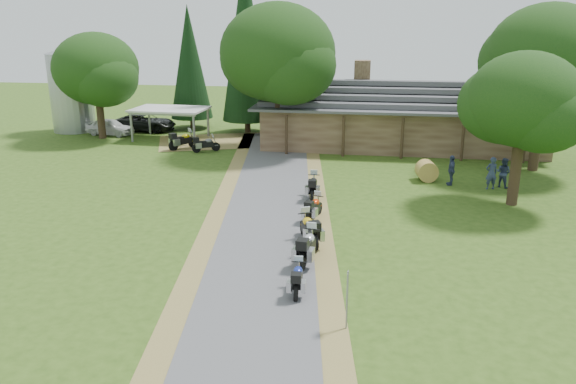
% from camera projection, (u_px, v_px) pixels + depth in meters
% --- Properties ---
extents(ground, '(120.00, 120.00, 0.00)m').
position_uv_depth(ground, '(258.00, 274.00, 21.10)').
color(ground, '#2F4D15').
rests_on(ground, ground).
extents(driveway, '(51.95, 51.95, 0.00)m').
position_uv_depth(driveway, '(265.00, 235.00, 24.95)').
color(driveway, '#4C4C4E').
rests_on(driveway, ground).
extents(lodge, '(21.40, 9.40, 4.90)m').
position_uv_depth(lodge, '(401.00, 113.00, 42.16)').
color(lodge, brown).
rests_on(lodge, ground).
extents(silo, '(3.70, 3.70, 7.00)m').
position_uv_depth(silo, '(71.00, 90.00, 47.17)').
color(silo, gray).
rests_on(silo, ground).
extents(carport, '(5.86, 4.05, 2.47)m').
position_uv_depth(carport, '(171.00, 124.00, 44.56)').
color(carport, silver).
rests_on(carport, ground).
extents(car_white_sedan, '(2.96, 5.43, 1.72)m').
position_uv_depth(car_white_sedan, '(110.00, 125.00, 46.20)').
color(car_white_sedan, silver).
rests_on(car_white_sedan, ground).
extents(car_dark_suv, '(2.50, 5.72, 2.18)m').
position_uv_depth(car_dark_suv, '(145.00, 118.00, 47.84)').
color(car_dark_suv, black).
rests_on(car_dark_suv, ground).
extents(motorcycle_row_a, '(0.64, 1.70, 1.14)m').
position_uv_depth(motorcycle_row_a, '(298.00, 277.00, 19.57)').
color(motorcycle_row_a, navy).
rests_on(motorcycle_row_a, ground).
extents(motorcycle_row_b, '(0.94, 2.16, 1.43)m').
position_uv_depth(motorcycle_row_b, '(308.00, 245.00, 21.96)').
color(motorcycle_row_b, '#AFB0B8').
rests_on(motorcycle_row_b, ground).
extents(motorcycle_row_c, '(1.44, 2.18, 1.43)m').
position_uv_depth(motorcycle_row_c, '(309.00, 228.00, 23.81)').
color(motorcycle_row_c, yellow).
rests_on(motorcycle_row_c, ground).
extents(motorcycle_row_d, '(0.99, 1.90, 1.24)m').
position_uv_depth(motorcycle_row_d, '(314.00, 207.00, 26.73)').
color(motorcycle_row_d, red).
rests_on(motorcycle_row_d, ground).
extents(motorcycle_row_e, '(0.75, 2.03, 1.37)m').
position_uv_depth(motorcycle_row_e, '(313.00, 185.00, 29.96)').
color(motorcycle_row_e, black).
rests_on(motorcycle_row_e, ground).
extents(motorcycle_carport_a, '(1.89, 2.08, 1.45)m').
position_uv_depth(motorcycle_carport_a, '(183.00, 139.00, 41.22)').
color(motorcycle_carport_a, gold).
rests_on(motorcycle_carport_a, ground).
extents(motorcycle_carport_b, '(1.86, 1.46, 1.25)m').
position_uv_depth(motorcycle_carport_b, '(206.00, 143.00, 40.39)').
color(motorcycle_carport_b, slate).
rests_on(motorcycle_carport_b, ground).
extents(person_a, '(0.72, 0.60, 2.18)m').
position_uv_depth(person_a, '(492.00, 170.00, 31.35)').
color(person_a, navy).
rests_on(person_a, ground).
extents(person_b, '(0.70, 0.67, 2.01)m').
position_uv_depth(person_b, '(504.00, 170.00, 31.76)').
color(person_b, navy).
rests_on(person_b, ground).
extents(person_c, '(0.43, 0.59, 2.05)m').
position_uv_depth(person_c, '(451.00, 168.00, 32.19)').
color(person_c, navy).
rests_on(person_c, ground).
extents(hay_bale, '(1.35, 1.26, 1.20)m').
position_uv_depth(hay_bale, '(427.00, 171.00, 33.17)').
color(hay_bale, '#A6873C').
rests_on(hay_bale, ground).
extents(sign_post, '(0.35, 0.06, 1.94)m').
position_uv_depth(sign_post, '(347.00, 301.00, 17.09)').
color(sign_post, gray).
rests_on(sign_post, ground).
extents(oak_lodge_left, '(8.05, 8.05, 11.23)m').
position_uv_depth(oak_lodge_left, '(278.00, 72.00, 39.32)').
color(oak_lodge_left, black).
rests_on(oak_lodge_left, ground).
extents(oak_lodge_right, '(7.19, 7.19, 11.51)m').
position_uv_depth(oak_lodge_right, '(545.00, 78.00, 33.97)').
color(oak_lodge_right, black).
rests_on(oak_lodge_right, ground).
extents(oak_driveway, '(5.55, 5.55, 8.73)m').
position_uv_depth(oak_driveway, '(522.00, 121.00, 27.77)').
color(oak_driveway, black).
rests_on(oak_driveway, ground).
extents(oak_silo, '(6.59, 6.59, 8.86)m').
position_uv_depth(oak_silo, '(97.00, 83.00, 43.93)').
color(oak_silo, black).
rests_on(oak_silo, ground).
extents(cedar_near, '(4.13, 4.13, 14.34)m').
position_uv_depth(cedar_near, '(246.00, 45.00, 45.46)').
color(cedar_near, black).
rests_on(cedar_near, ground).
extents(cedar_far, '(3.61, 3.61, 10.41)m').
position_uv_depth(cedar_far, '(190.00, 68.00, 47.89)').
color(cedar_far, black).
rests_on(cedar_far, ground).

